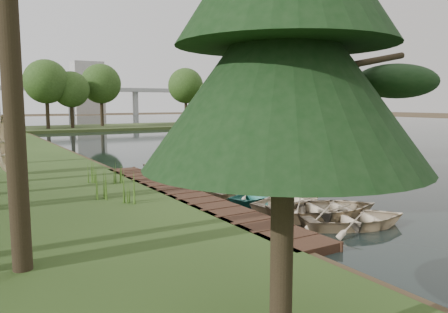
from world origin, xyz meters
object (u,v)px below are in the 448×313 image
rowboat_1 (325,207)px  pine_tree (286,12)px  rowboat_0 (355,216)px  rowboat_2 (292,199)px  stored_rowboat (7,169)px  boardwalk (183,196)px

rowboat_1 → pine_tree: bearing=148.0°
rowboat_0 → rowboat_2: size_ratio=1.03×
rowboat_2 → stored_rowboat: bearing=25.5°
rowboat_1 → rowboat_2: size_ratio=1.16×
boardwalk → rowboat_0: rowboat_0 is taller
boardwalk → rowboat_1: bearing=-62.0°
rowboat_1 → stored_rowboat: bearing=47.5°
rowboat_2 → stored_rowboat: size_ratio=1.11×
rowboat_1 → rowboat_0: bearing=-161.7°
boardwalk → rowboat_0: bearing=-66.5°
rowboat_0 → pine_tree: 9.65m
rowboat_2 → pine_tree: (-6.75, -7.76, 4.76)m
rowboat_0 → pine_tree: bearing=144.4°
rowboat_0 → rowboat_1: size_ratio=0.89×
rowboat_0 → stored_rowboat: bearing=48.6°
rowboat_2 → pine_tree: 11.33m
pine_tree → stored_rowboat: bearing=94.9°
rowboat_0 → stored_rowboat: size_ratio=1.15×
rowboat_0 → pine_tree: (-6.88, -4.81, 4.75)m
boardwalk → rowboat_2: rowboat_2 is taller
boardwalk → pine_tree: (-4.03, -11.38, 5.02)m
boardwalk → rowboat_0: 7.16m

